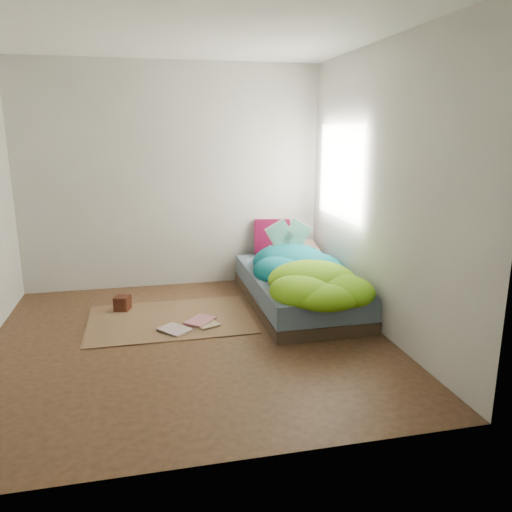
{
  "coord_description": "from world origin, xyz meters",
  "views": [
    {
      "loc": [
        -0.35,
        -4.19,
        1.82
      ],
      "look_at": [
        0.77,
        0.75,
        0.56
      ],
      "focal_mm": 35.0,
      "sensor_mm": 36.0,
      "label": 1
    }
  ],
  "objects_px": {
    "wooden_box": "(122,303)",
    "floor_book_b": "(191,319)",
    "floor_book_a": "(166,333)",
    "bed": "(297,289)",
    "pillow_magenta": "(272,237)",
    "open_book": "(289,225)"
  },
  "relations": [
    {
      "from": "wooden_box",
      "to": "floor_book_b",
      "type": "distance_m",
      "value": 0.81
    },
    {
      "from": "floor_book_a",
      "to": "floor_book_b",
      "type": "relative_size",
      "value": 0.99
    },
    {
      "from": "floor_book_a",
      "to": "wooden_box",
      "type": "bearing_deg",
      "value": 80.24
    },
    {
      "from": "bed",
      "to": "floor_book_b",
      "type": "distance_m",
      "value": 1.21
    },
    {
      "from": "pillow_magenta",
      "to": "wooden_box",
      "type": "height_order",
      "value": "pillow_magenta"
    },
    {
      "from": "floor_book_b",
      "to": "wooden_box",
      "type": "bearing_deg",
      "value": -174.88
    },
    {
      "from": "open_book",
      "to": "wooden_box",
      "type": "height_order",
      "value": "open_book"
    },
    {
      "from": "wooden_box",
      "to": "floor_book_b",
      "type": "xyz_separation_m",
      "value": [
        0.67,
        -0.46,
        -0.06
      ]
    },
    {
      "from": "pillow_magenta",
      "to": "wooden_box",
      "type": "xyz_separation_m",
      "value": [
        -1.79,
        -0.71,
        -0.47
      ]
    },
    {
      "from": "pillow_magenta",
      "to": "floor_book_b",
      "type": "xyz_separation_m",
      "value": [
        -1.13,
        -1.17,
        -0.53
      ]
    },
    {
      "from": "open_book",
      "to": "floor_book_a",
      "type": "xyz_separation_m",
      "value": [
        -1.44,
        -0.92,
        -0.78
      ]
    },
    {
      "from": "bed",
      "to": "open_book",
      "type": "relative_size",
      "value": 4.77
    },
    {
      "from": "floor_book_a",
      "to": "pillow_magenta",
      "type": "bearing_deg",
      "value": 8.53
    },
    {
      "from": "floor_book_a",
      "to": "open_book",
      "type": "bearing_deg",
      "value": -5.43
    },
    {
      "from": "bed",
      "to": "floor_book_a",
      "type": "relative_size",
      "value": 7.01
    },
    {
      "from": "bed",
      "to": "floor_book_b",
      "type": "relative_size",
      "value": 6.95
    },
    {
      "from": "floor_book_a",
      "to": "floor_book_b",
      "type": "xyz_separation_m",
      "value": [
        0.26,
        0.3,
        0.0
      ]
    },
    {
      "from": "open_book",
      "to": "pillow_magenta",
      "type": "bearing_deg",
      "value": 99.71
    },
    {
      "from": "pillow_magenta",
      "to": "wooden_box",
      "type": "distance_m",
      "value": 1.99
    },
    {
      "from": "open_book",
      "to": "wooden_box",
      "type": "relative_size",
      "value": 2.86
    },
    {
      "from": "bed",
      "to": "floor_book_b",
      "type": "bearing_deg",
      "value": -167.41
    },
    {
      "from": "floor_book_b",
      "to": "floor_book_a",
      "type": "bearing_deg",
      "value": -91.42
    }
  ]
}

